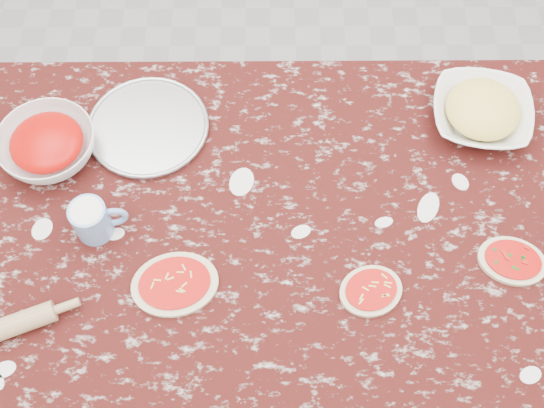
{
  "coord_description": "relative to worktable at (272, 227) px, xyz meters",
  "views": [
    {
      "loc": [
        -0.0,
        -0.79,
        2.27
      ],
      "look_at": [
        0.0,
        0.0,
        0.8
      ],
      "focal_mm": 44.26,
      "sensor_mm": 36.0,
      "label": 1
    }
  ],
  "objects": [
    {
      "name": "rolling_pin",
      "position": [
        -0.63,
        -0.31,
        0.11
      ],
      "size": [
        0.26,
        0.14,
        0.05
      ],
      "primitive_type": "cylinder",
      "rotation": [
        0.0,
        1.57,
        0.37
      ],
      "color": "tan",
      "rests_on": "worktable"
    },
    {
      "name": "ground",
      "position": [
        0.0,
        0.0,
        -0.67
      ],
      "size": [
        4.0,
        4.0,
        0.0
      ],
      "primitive_type": "plane",
      "color": "gray"
    },
    {
      "name": "pizza_right",
      "position": [
        0.59,
        -0.14,
        0.09
      ],
      "size": [
        0.19,
        0.17,
        0.02
      ],
      "color": "beige",
      "rests_on": "worktable"
    },
    {
      "name": "cheese_bowl",
      "position": [
        0.57,
        0.29,
        0.12
      ],
      "size": [
        0.31,
        0.31,
        0.07
      ],
      "primitive_type": "imported",
      "rotation": [
        0.0,
        0.0,
        -0.15
      ],
      "color": "white",
      "rests_on": "worktable"
    },
    {
      "name": "pizza_left",
      "position": [
        -0.24,
        -0.2,
        0.09
      ],
      "size": [
        0.24,
        0.2,
        0.02
      ],
      "color": "beige",
      "rests_on": "worktable"
    },
    {
      "name": "sauce_bowl",
      "position": [
        -0.59,
        0.18,
        0.12
      ],
      "size": [
        0.28,
        0.28,
        0.08
      ],
      "primitive_type": "imported",
      "rotation": [
        0.0,
        0.0,
        0.09
      ],
      "color": "white",
      "rests_on": "worktable"
    },
    {
      "name": "worktable",
      "position": [
        0.0,
        0.0,
        0.0
      ],
      "size": [
        1.6,
        1.0,
        0.75
      ],
      "color": "black",
      "rests_on": "ground"
    },
    {
      "name": "pizza_tray",
      "position": [
        -0.34,
        0.26,
        0.09
      ],
      "size": [
        0.39,
        0.39,
        0.01
      ],
      "primitive_type": "cylinder",
      "rotation": [
        0.0,
        0.0,
        0.24
      ],
      "color": "#B2B2B7",
      "rests_on": "worktable"
    },
    {
      "name": "flour_mug",
      "position": [
        -0.44,
        -0.04,
        0.14
      ],
      "size": [
        0.14,
        0.09,
        0.11
      ],
      "color": "#6F9AD7",
      "rests_on": "worktable"
    },
    {
      "name": "pizza_mid",
      "position": [
        0.24,
        -0.22,
        0.09
      ],
      "size": [
        0.19,
        0.17,
        0.02
      ],
      "color": "beige",
      "rests_on": "worktable"
    }
  ]
}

